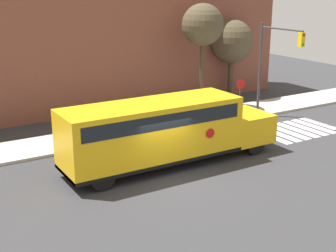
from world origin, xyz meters
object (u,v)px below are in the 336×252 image
traffic_light (273,57)px  tree_far_sidewalk (203,26)px  stop_sign (240,93)px  school_bus (163,129)px  tree_near_sidewalk (232,42)px

traffic_light → tree_far_sidewalk: size_ratio=0.84×
stop_sign → school_bus: bearing=-150.9°
traffic_light → tree_near_sidewalk: bearing=75.4°
stop_sign → tree_far_sidewalk: (-1.01, 2.76, 3.93)m
school_bus → traffic_light: bearing=18.6°
school_bus → stop_sign: 9.55m
tree_near_sidewalk → tree_far_sidewalk: bearing=-156.6°
school_bus → traffic_light: traffic_light is taller
traffic_light → tree_near_sidewalk: (1.50, 5.79, 0.24)m
stop_sign → tree_far_sidewalk: 4.91m
school_bus → tree_far_sidewalk: tree_far_sidewalk is taller
stop_sign → tree_far_sidewalk: tree_far_sidewalk is taller
tree_near_sidewalk → stop_sign: bearing=-121.6°
school_bus → traffic_light: 10.26m
school_bus → traffic_light: size_ratio=1.81×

